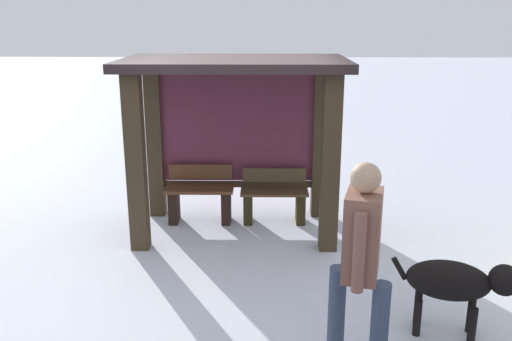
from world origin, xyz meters
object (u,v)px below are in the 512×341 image
person_walking (361,254)px  dog (457,282)px  bench_center_inside (274,199)px  bus_shelter (236,109)px  bench_left_inside (200,197)px

person_walking → dog: size_ratio=1.66×
dog → bench_center_inside: bearing=119.4°
bus_shelter → person_walking: bearing=-70.4°
bench_left_inside → person_walking: bearing=-63.8°
bench_center_inside → dog: (1.55, -2.75, 0.19)m
bus_shelter → dog: bearing=-51.3°
bus_shelter → dog: size_ratio=2.63×
bus_shelter → person_walking: bus_shelter is taller
bus_shelter → person_walking: (1.10, -3.09, -0.58)m
bench_left_inside → dog: 3.77m
person_walking → dog: (0.96, 0.52, -0.50)m
bus_shelter → bench_left_inside: 1.37m
person_walking → bench_left_inside: bearing=116.2°
bus_shelter → bench_left_inside: size_ratio=3.00×
person_walking → dog: 1.20m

